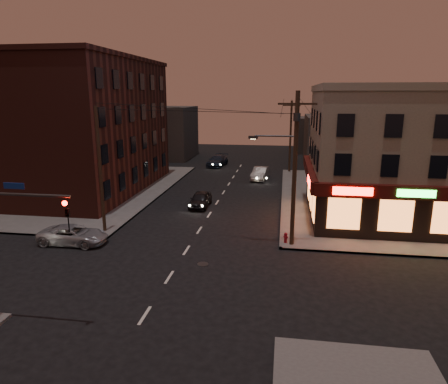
% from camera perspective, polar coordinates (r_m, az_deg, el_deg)
% --- Properties ---
extents(ground, '(120.00, 120.00, 0.00)m').
position_cam_1_polar(ground, '(22.95, -7.84, -11.97)').
color(ground, black).
rests_on(ground, ground).
extents(sidewalk_ne, '(24.00, 28.00, 0.15)m').
position_cam_1_polar(sidewalk_ne, '(41.73, 24.95, -1.17)').
color(sidewalk_ne, '#514F4C').
rests_on(sidewalk_ne, ground).
extents(sidewalk_nw, '(24.00, 28.00, 0.15)m').
position_cam_1_polar(sidewalk_nw, '(46.71, -22.66, 0.55)').
color(sidewalk_nw, '#514F4C').
rests_on(sidewalk_nw, ground).
extents(pizza_building, '(15.85, 12.85, 10.50)m').
position_cam_1_polar(pizza_building, '(34.92, 25.02, 4.97)').
color(pizza_building, gray).
rests_on(pizza_building, sidewalk_ne).
extents(brick_apartment, '(12.00, 20.00, 13.00)m').
position_cam_1_polar(brick_apartment, '(44.03, -19.51, 8.76)').
color(brick_apartment, '#471D16').
rests_on(brick_apartment, sidewalk_nw).
extents(bg_building_ne_a, '(10.00, 12.00, 7.00)m').
position_cam_1_polar(bg_building_ne_a, '(58.66, 16.47, 6.96)').
color(bg_building_ne_a, '#3F3D3A').
rests_on(bg_building_ne_a, ground).
extents(bg_building_nw, '(9.00, 10.00, 8.00)m').
position_cam_1_polar(bg_building_nw, '(64.93, -8.58, 8.42)').
color(bg_building_nw, '#3F3D3A').
rests_on(bg_building_nw, ground).
extents(bg_building_ne_b, '(8.00, 8.00, 6.00)m').
position_cam_1_polar(bg_building_ne_b, '(72.34, 13.43, 7.95)').
color(bg_building_ne_b, '#3F3D3A').
rests_on(bg_building_ne_b, ground).
extents(utility_pole_main, '(4.20, 0.44, 10.00)m').
position_cam_1_polar(utility_pole_main, '(25.91, 9.85, 4.34)').
color(utility_pole_main, '#382619').
rests_on(utility_pole_main, sidewalk_ne).
extents(utility_pole_far, '(0.26, 0.26, 9.00)m').
position_cam_1_polar(utility_pole_far, '(52.04, 9.47, 7.80)').
color(utility_pole_far, '#382619').
rests_on(utility_pole_far, sidewalk_ne).
extents(utility_pole_west, '(0.24, 0.24, 9.00)m').
position_cam_1_polar(utility_pole_west, '(29.74, -17.24, 2.96)').
color(utility_pole_west, '#382619').
rests_on(utility_pole_west, sidewalk_nw).
extents(suv_cross, '(4.61, 2.12, 1.28)m').
position_cam_1_polar(suv_cross, '(29.11, -20.74, -5.74)').
color(suv_cross, '#989BA1').
rests_on(suv_cross, ground).
extents(sedan_near, '(1.65, 4.02, 1.36)m').
position_cam_1_polar(sedan_near, '(36.08, -3.40, -1.07)').
color(sedan_near, black).
rests_on(sedan_near, ground).
extents(sedan_mid, '(2.16, 4.68, 1.49)m').
position_cam_1_polar(sedan_mid, '(47.71, 5.19, 2.65)').
color(sedan_mid, gray).
rests_on(sedan_mid, ground).
extents(sedan_far, '(2.75, 5.39, 1.50)m').
position_cam_1_polar(sedan_far, '(56.67, -0.96, 4.49)').
color(sedan_far, '#1A2534').
rests_on(sedan_far, ground).
extents(fire_hydrant, '(0.33, 0.33, 0.72)m').
position_cam_1_polar(fire_hydrant, '(27.43, 8.80, -6.39)').
color(fire_hydrant, maroon).
rests_on(fire_hydrant, sidewalk_ne).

